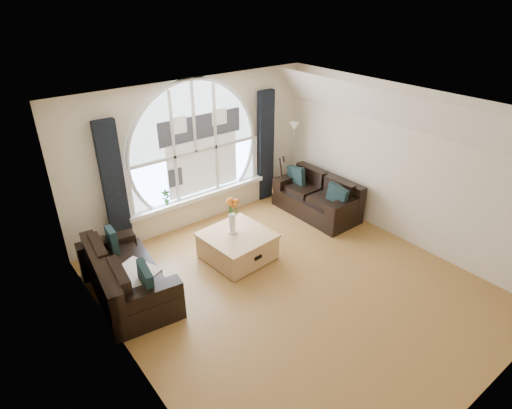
% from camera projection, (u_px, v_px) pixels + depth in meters
% --- Properties ---
extents(ground, '(5.00, 5.50, 0.01)m').
position_uv_depth(ground, '(292.00, 286.00, 6.52)').
color(ground, brown).
rests_on(ground, ground).
extents(ceiling, '(5.00, 5.50, 0.01)m').
position_uv_depth(ceiling, '(301.00, 114.00, 5.26)').
color(ceiling, silver).
rests_on(ceiling, ground).
extents(wall_back, '(5.00, 0.01, 2.70)m').
position_uv_depth(wall_back, '(194.00, 153.00, 7.80)').
color(wall_back, beige).
rests_on(wall_back, ground).
extents(wall_front, '(5.00, 0.01, 2.70)m').
position_uv_depth(wall_front, '(495.00, 319.00, 3.97)').
color(wall_front, beige).
rests_on(wall_front, ground).
extents(wall_left, '(0.01, 5.50, 2.70)m').
position_uv_depth(wall_left, '(123.00, 278.00, 4.53)').
color(wall_left, beige).
rests_on(wall_left, ground).
extents(wall_right, '(0.01, 5.50, 2.70)m').
position_uv_depth(wall_right, '(403.00, 166.00, 7.25)').
color(wall_right, beige).
rests_on(wall_right, ground).
extents(attic_slope, '(0.92, 5.50, 0.72)m').
position_uv_depth(attic_slope, '(402.00, 112.00, 6.62)').
color(attic_slope, silver).
rests_on(attic_slope, ground).
extents(arched_window, '(2.60, 0.06, 2.15)m').
position_uv_depth(arched_window, '(194.00, 139.00, 7.66)').
color(arched_window, silver).
rests_on(arched_window, wall_back).
extents(window_sill, '(2.90, 0.22, 0.08)m').
position_uv_depth(window_sill, '(200.00, 196.00, 8.13)').
color(window_sill, white).
rests_on(window_sill, wall_back).
extents(window_frame, '(2.76, 0.08, 2.15)m').
position_uv_depth(window_frame, '(195.00, 140.00, 7.63)').
color(window_frame, white).
rests_on(window_frame, wall_back).
extents(neighbor_house, '(1.70, 0.02, 1.50)m').
position_uv_depth(neighbor_house, '(202.00, 144.00, 7.78)').
color(neighbor_house, silver).
rests_on(neighbor_house, wall_back).
extents(curtain_left, '(0.35, 0.12, 2.30)m').
position_uv_depth(curtain_left, '(114.00, 188.00, 6.94)').
color(curtain_left, black).
rests_on(curtain_left, ground).
extents(curtain_right, '(0.35, 0.12, 2.30)m').
position_uv_depth(curtain_right, '(266.00, 147.00, 8.68)').
color(curtain_right, black).
rests_on(curtain_right, ground).
extents(sofa_left, '(1.10, 1.87, 0.79)m').
position_uv_depth(sofa_left, '(127.00, 274.00, 6.15)').
color(sofa_left, black).
rests_on(sofa_left, ground).
extents(sofa_right, '(0.88, 1.72, 0.76)m').
position_uv_depth(sofa_right, '(317.00, 195.00, 8.39)').
color(sofa_right, black).
rests_on(sofa_right, ground).
extents(coffee_chest, '(1.12, 1.12, 0.50)m').
position_uv_depth(coffee_chest, '(237.00, 245.00, 7.08)').
color(coffee_chest, tan).
rests_on(coffee_chest, ground).
extents(throw_blanket, '(0.72, 0.72, 0.10)m').
position_uv_depth(throw_blanket, '(134.00, 275.00, 5.95)').
color(throw_blanket, silver).
rests_on(throw_blanket, sofa_left).
extents(vase_flowers, '(0.24, 0.24, 0.70)m').
position_uv_depth(vase_flowers, '(232.00, 212.00, 6.85)').
color(vase_flowers, white).
rests_on(vase_flowers, coffee_chest).
extents(floor_lamp, '(0.24, 0.24, 1.60)m').
position_uv_depth(floor_lamp, '(293.00, 159.00, 9.01)').
color(floor_lamp, '#B2B2B2').
rests_on(floor_lamp, ground).
extents(guitar, '(0.37, 0.26, 1.06)m').
position_uv_depth(guitar, '(279.00, 179.00, 8.77)').
color(guitar, brown).
rests_on(guitar, ground).
extents(potted_plant, '(0.16, 0.12, 0.29)m').
position_uv_depth(potted_plant, '(166.00, 197.00, 7.66)').
color(potted_plant, '#1E6023').
rests_on(potted_plant, window_sill).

